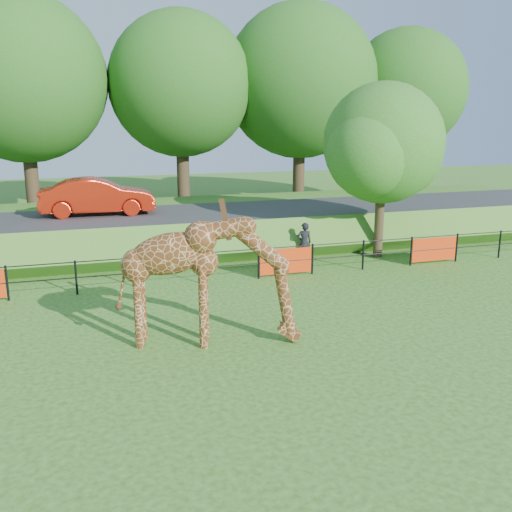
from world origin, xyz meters
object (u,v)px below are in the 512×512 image
Objects in this scene: giraffe at (209,281)px; tree_east at (385,148)px; visitor at (304,243)px; car_red at (97,196)px.

giraffe is 11.17m from tree_east.
giraffe is 8.55m from visitor.
giraffe is 2.86× the size of visitor.
giraffe is 0.95× the size of car_red.
tree_east is at bearing 54.79° from giraffe.
car_red is at bearing 154.72° from tree_east.
visitor is (5.23, 6.72, -0.82)m from giraffe.
giraffe is 11.95m from car_red.
car_red is 0.69× the size of tree_east.
giraffe is at bearing -168.06° from car_red.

